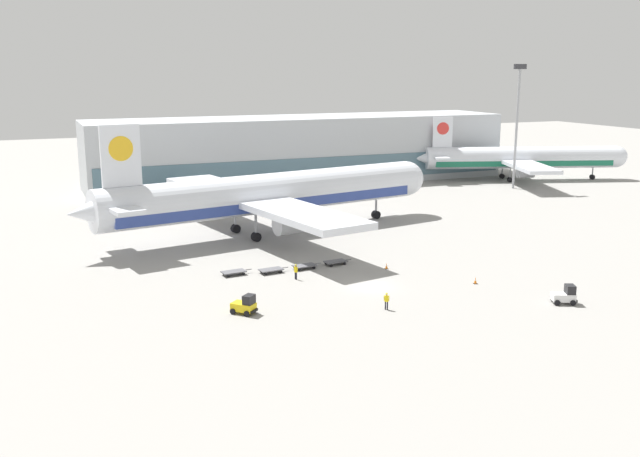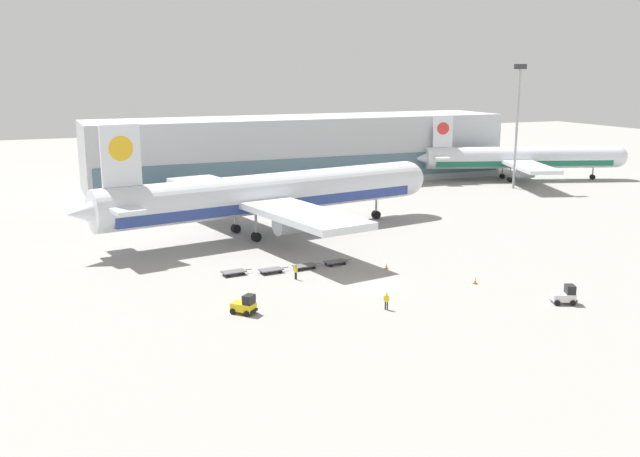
% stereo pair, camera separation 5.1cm
% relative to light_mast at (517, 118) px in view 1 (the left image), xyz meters
% --- Properties ---
extents(ground_plane, '(400.00, 400.00, 0.00)m').
position_rel_light_mast_xyz_m(ground_plane, '(-57.69, -49.20, -14.31)').
color(ground_plane, gray).
extents(terminal_building, '(90.00, 18.20, 14.00)m').
position_rel_light_mast_xyz_m(terminal_building, '(-36.92, 24.83, -7.32)').
color(terminal_building, '#B2B7BC').
rests_on(terminal_building, ground_plane).
extents(light_mast, '(2.80, 0.50, 24.89)m').
position_rel_light_mast_xyz_m(light_mast, '(0.00, 0.00, 0.00)').
color(light_mast, '#9EA0A5').
rests_on(light_mast, ground_plane).
extents(airplane_main, '(57.61, 48.65, 17.00)m').
position_rel_light_mast_xyz_m(airplane_main, '(-60.10, -19.88, -8.47)').
color(airplane_main, silver).
rests_on(airplane_main, ground_plane).
extents(airplane_distant, '(45.89, 39.36, 13.93)m').
position_rel_light_mast_xyz_m(airplane_distant, '(7.95, 8.57, -9.52)').
color(airplane_distant, silver).
rests_on(airplane_distant, ground_plane).
extents(baggage_tug_foreground, '(2.70, 2.76, 2.00)m').
position_rel_light_mast_xyz_m(baggage_tug_foreground, '(-73.27, -52.45, -13.43)').
color(baggage_tug_foreground, yellow).
rests_on(baggage_tug_foreground, ground_plane).
extents(baggage_tug_mid, '(2.80, 2.40, 2.00)m').
position_rel_light_mast_xyz_m(baggage_tug_mid, '(-41.64, -62.37, -13.43)').
color(baggage_tug_mid, silver).
rests_on(baggage_tug_mid, ground_plane).
extents(baggage_dolly_lead, '(3.76, 1.77, 0.48)m').
position_rel_light_mast_xyz_m(baggage_dolly_lead, '(-70.50, -38.81, -13.92)').
color(baggage_dolly_lead, '#56565B').
rests_on(baggage_dolly_lead, ground_plane).
extents(baggage_dolly_second, '(3.76, 1.77, 0.48)m').
position_rel_light_mast_xyz_m(baggage_dolly_second, '(-66.11, -39.68, -13.92)').
color(baggage_dolly_second, '#56565B').
rests_on(baggage_dolly_second, ground_plane).
extents(baggage_dolly_third, '(3.76, 1.77, 0.48)m').
position_rel_light_mast_xyz_m(baggage_dolly_third, '(-61.76, -39.57, -13.92)').
color(baggage_dolly_third, '#56565B').
rests_on(baggage_dolly_third, ground_plane).
extents(baggage_dolly_trail, '(3.76, 1.77, 0.48)m').
position_rel_light_mast_xyz_m(baggage_dolly_trail, '(-57.50, -39.31, -13.92)').
color(baggage_dolly_trail, '#56565B').
rests_on(baggage_dolly_trail, ground_plane).
extents(ground_crew_near, '(0.52, 0.36, 1.78)m').
position_rel_light_mast_xyz_m(ground_crew_near, '(-59.69, -56.87, -13.26)').
color(ground_crew_near, black).
rests_on(ground_crew_near, ground_plane).
extents(ground_crew_far, '(0.34, 0.53, 1.83)m').
position_rel_light_mast_xyz_m(ground_crew_far, '(-64.36, -43.38, -13.22)').
color(ground_crew_far, black).
rests_on(ground_crew_far, ground_plane).
extents(traffic_cone_near, '(0.40, 0.40, 0.71)m').
position_rel_light_mast_xyz_m(traffic_cone_near, '(-52.52, -43.46, -13.96)').
color(traffic_cone_near, black).
rests_on(traffic_cone_near, ground_plane).
extents(traffic_cone_far, '(0.40, 0.40, 0.77)m').
position_rel_light_mast_xyz_m(traffic_cone_far, '(-46.12, -52.88, -13.93)').
color(traffic_cone_far, black).
rests_on(traffic_cone_far, ground_plane).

